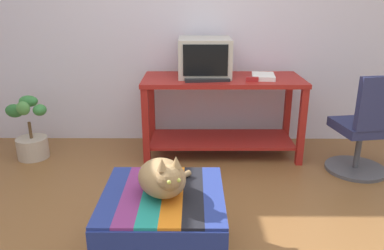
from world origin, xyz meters
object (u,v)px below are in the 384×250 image
desk (222,103)px  cat (163,178)px  stapler (252,79)px  potted_plant (31,136)px  office_chair (365,132)px  book (263,76)px  tv_monitor (205,58)px  ottoman_with_blanket (164,226)px  keyboard (207,79)px

desk → cat: desk is taller
stapler → potted_plant: bearing=93.8°
office_chair → book: bearing=-35.0°
desk → potted_plant: bearing=-176.8°
desk → tv_monitor: 0.45m
ottoman_with_blanket → office_chair: (1.63, 1.15, 0.17)m
desk → keyboard: size_ratio=3.71×
keyboard → cat: bearing=-107.2°
keyboard → tv_monitor: bearing=87.8°
book → office_chair: bearing=-19.5°
desk → book: size_ratio=5.40×
tv_monitor → book: tv_monitor is taller
tv_monitor → office_chair: bearing=-21.3°
cat → tv_monitor: bearing=57.0°
book → office_chair: 0.99m
desk → stapler: 0.40m
cat → potted_plant: 2.06m
tv_monitor → office_chair: 1.55m
book → cat: bearing=-110.7°
book → stapler: bearing=-127.5°
keyboard → book: bearing=4.1°
desk → stapler: size_ratio=13.48×
desk → keyboard: keyboard is taller
keyboard → office_chair: 1.43m
ottoman_with_blanket → stapler: 1.68m
keyboard → cat: keyboard is taller
book → potted_plant: book is taller
desk → potted_plant: size_ratio=2.52×
tv_monitor → office_chair: (1.35, -0.52, -0.54)m
office_chair → desk: bearing=-29.5°
book → office_chair: size_ratio=0.31×
book → desk: bearing=179.7°
office_chair → cat: bearing=26.6°
potted_plant → stapler: 2.14m
potted_plant → office_chair: office_chair is taller
potted_plant → stapler: stapler is taller
desk → book: bearing=-7.2°
keyboard → cat: 1.51m
ottoman_with_blanket → book: bearing=62.4°
tv_monitor → potted_plant: tv_monitor is taller
keyboard → ottoman_with_blanket: bearing=-107.6°
ottoman_with_blanket → office_chair: size_ratio=0.77×
book → ottoman_with_blanket: size_ratio=0.40×
cat → potted_plant: cat is taller
office_chair → ottoman_with_blanket: bearing=26.1°
keyboard → potted_plant: 1.75m
tv_monitor → stapler: bearing=-30.8°
desk → tv_monitor: size_ratio=3.07×
keyboard → potted_plant: keyboard is taller
ottoman_with_blanket → desk: bearing=74.5°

